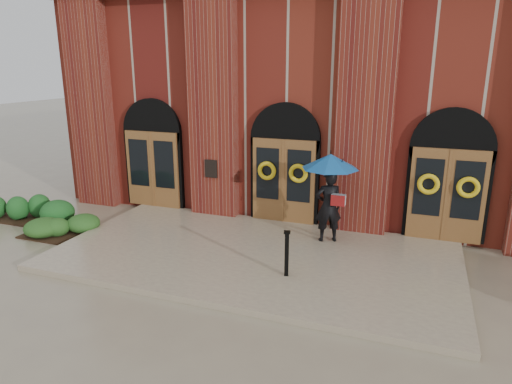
% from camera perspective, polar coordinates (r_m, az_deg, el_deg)
% --- Properties ---
extents(ground, '(90.00, 90.00, 0.00)m').
position_cam_1_polar(ground, '(11.59, -0.61, -8.50)').
color(ground, gray).
rests_on(ground, ground).
extents(landing, '(10.00, 5.30, 0.15)m').
position_cam_1_polar(landing, '(11.68, -0.34, -7.88)').
color(landing, tan).
rests_on(landing, ground).
extents(church_building, '(16.20, 12.53, 7.00)m').
position_cam_1_polar(church_building, '(19.07, 8.96, 11.79)').
color(church_building, maroon).
rests_on(church_building, ground).
extents(man_with_umbrella, '(1.97, 1.97, 2.38)m').
position_cam_1_polar(man_with_umbrella, '(12.03, 9.19, 1.38)').
color(man_with_umbrella, black).
rests_on(man_with_umbrella, landing).
extents(metal_post, '(0.17, 0.17, 1.06)m').
position_cam_1_polar(metal_post, '(10.26, 3.86, -7.56)').
color(metal_post, black).
rests_on(metal_post, landing).
extents(hedge_wall_left, '(2.77, 1.11, 0.71)m').
position_cam_1_polar(hedge_wall_left, '(15.91, -25.99, -1.95)').
color(hedge_wall_left, '#1B521E').
rests_on(hedge_wall_left, ground).
extents(hedge_front_left, '(1.36, 1.17, 0.48)m').
position_cam_1_polar(hedge_front_left, '(14.46, -24.01, -3.87)').
color(hedge_front_left, '#26521C').
rests_on(hedge_front_left, ground).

